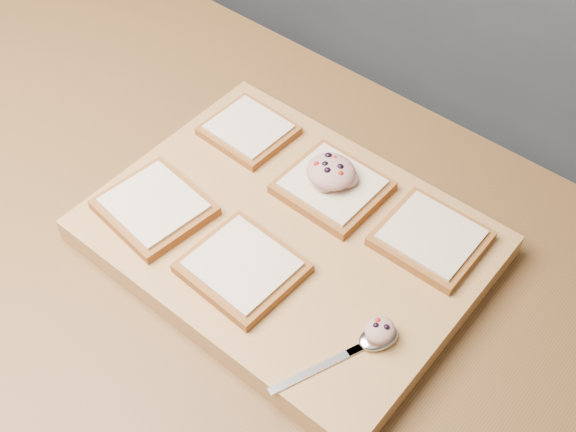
# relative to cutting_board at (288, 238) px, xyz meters

# --- Properties ---
(island_counter) EXTENTS (2.00, 0.80, 0.90)m
(island_counter) POSITION_rel_cutting_board_xyz_m (-0.16, -0.06, -0.47)
(island_counter) COLOR slate
(island_counter) RESTS_ON ground
(back_counter) EXTENTS (3.60, 0.62, 0.94)m
(back_counter) POSITION_rel_cutting_board_xyz_m (-0.16, 1.37, -0.45)
(back_counter) COLOR slate
(back_counter) RESTS_ON ground
(cutting_board) EXTENTS (0.47, 0.36, 0.04)m
(cutting_board) POSITION_rel_cutting_board_xyz_m (0.00, 0.00, 0.00)
(cutting_board) COLOR tan
(cutting_board) RESTS_ON island_counter
(bread_far_left) EXTENTS (0.11, 0.11, 0.02)m
(bread_far_left) POSITION_rel_cutting_board_xyz_m (-0.15, 0.10, 0.03)
(bread_far_left) COLOR brown
(bread_far_left) RESTS_ON cutting_board
(bread_far_center) EXTENTS (0.13, 0.12, 0.02)m
(bread_far_center) POSITION_rel_cutting_board_xyz_m (0.00, 0.09, 0.03)
(bread_far_center) COLOR brown
(bread_far_center) RESTS_ON cutting_board
(bread_far_right) EXTENTS (0.12, 0.11, 0.02)m
(bread_far_right) POSITION_rel_cutting_board_xyz_m (0.15, 0.10, 0.03)
(bread_far_right) COLOR brown
(bread_far_right) RESTS_ON cutting_board
(bread_near_left) EXTENTS (0.14, 0.13, 0.02)m
(bread_near_left) POSITION_rel_cutting_board_xyz_m (-0.15, -0.09, 0.03)
(bread_near_left) COLOR brown
(bread_near_left) RESTS_ON cutting_board
(bread_near_center) EXTENTS (0.13, 0.12, 0.02)m
(bread_near_center) POSITION_rel_cutting_board_xyz_m (-0.00, -0.08, 0.03)
(bread_near_center) COLOR brown
(bread_near_center) RESTS_ON cutting_board
(tuna_salad_dollop) EXTENTS (0.06, 0.06, 0.03)m
(tuna_salad_dollop) POSITION_rel_cutting_board_xyz_m (-0.00, 0.09, 0.05)
(tuna_salad_dollop) COLOR tan
(tuna_salad_dollop) RESTS_ON bread_far_center
(spoon) EXTENTS (0.08, 0.16, 0.01)m
(spoon) POSITION_rel_cutting_board_xyz_m (0.17, -0.07, 0.02)
(spoon) COLOR silver
(spoon) RESTS_ON cutting_board
(spoon_salad) EXTENTS (0.03, 0.04, 0.02)m
(spoon_salad) POSITION_rel_cutting_board_xyz_m (0.18, -0.06, 0.04)
(spoon_salad) COLOR tan
(spoon_salad) RESTS_ON spoon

